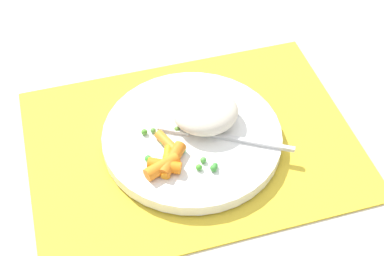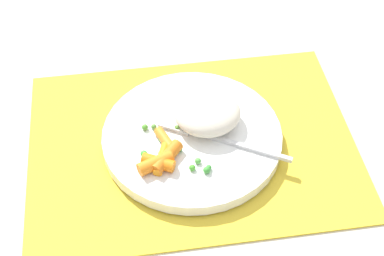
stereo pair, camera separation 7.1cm
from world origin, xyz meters
name	(u,v)px [view 1 (the left image)]	position (x,y,z in m)	size (l,w,h in m)	color
ground_plane	(192,144)	(0.00, 0.00, 0.00)	(2.40, 2.40, 0.00)	beige
placemat	(192,143)	(0.00, 0.00, 0.00)	(0.45, 0.33, 0.01)	gold
plate	(192,137)	(0.00, 0.00, 0.01)	(0.25, 0.25, 0.02)	white
rice_mound	(205,111)	(-0.02, -0.02, 0.04)	(0.09, 0.09, 0.04)	beige
carrot_portion	(167,161)	(0.05, 0.04, 0.03)	(0.06, 0.08, 0.02)	orange
pea_scatter	(177,150)	(0.03, 0.03, 0.03)	(0.09, 0.10, 0.01)	#46933C
fork	(211,135)	(-0.02, 0.01, 0.03)	(0.17, 0.10, 0.01)	silver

